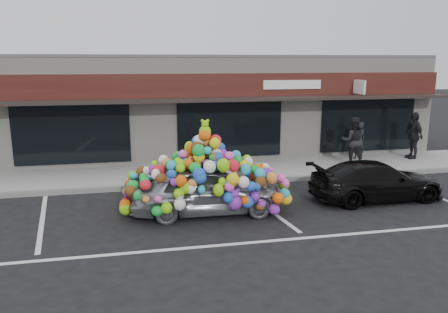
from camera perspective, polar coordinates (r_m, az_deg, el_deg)
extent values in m
plane|color=black|center=(12.06, -7.63, -7.50)|extent=(90.00, 90.00, 0.00)
cube|color=beige|center=(19.93, -9.64, 6.54)|extent=(24.00, 6.00, 4.20)
cube|color=#59595B|center=(19.83, -9.87, 12.73)|extent=(24.00, 6.00, 0.12)
cube|color=#38100F|center=(16.78, -9.34, 9.07)|extent=(24.00, 0.18, 0.90)
cube|color=black|center=(16.30, -9.19, 7.22)|extent=(24.00, 1.20, 0.10)
cube|color=white|center=(18.59, 17.21, 8.69)|extent=(0.08, 0.95, 0.55)
cube|color=white|center=(17.77, 8.92, 9.26)|extent=(2.40, 0.04, 0.35)
cube|color=black|center=(17.15, -19.22, 2.89)|extent=(4.20, 0.12, 2.30)
cube|color=black|center=(17.40, 0.79, 3.71)|extent=(4.20, 0.12, 2.30)
cube|color=black|center=(19.58, 18.24, 4.07)|extent=(4.20, 0.12, 2.30)
cube|color=gray|center=(15.85, -8.72, -2.38)|extent=(26.00, 3.00, 0.15)
cube|color=slate|center=(14.41, -8.38, -3.87)|extent=(26.00, 0.18, 0.16)
cube|color=silver|center=(12.47, -22.66, -7.69)|extent=(0.73, 4.37, 0.01)
cube|color=silver|center=(12.72, 5.06, -6.34)|extent=(0.73, 4.37, 0.01)
cube|color=silver|center=(15.14, 25.10, -4.43)|extent=(0.73, 4.37, 0.01)
cube|color=silver|center=(10.27, 4.78, -11.04)|extent=(14.00, 0.12, 0.01)
imported|color=gray|center=(11.88, -2.40, -4.17)|extent=(1.77, 4.12, 1.39)
ellipsoid|color=#EA144D|center=(11.59, -2.45, 1.58)|extent=(1.28, 1.75, 1.04)
sphere|color=yellow|center=(11.96, 4.46, -2.52)|extent=(0.34, 0.34, 0.34)
sphere|color=blue|center=(11.19, 1.41, -5.99)|extent=(0.36, 0.36, 0.36)
sphere|color=green|center=(12.66, -6.64, -3.64)|extent=(0.30, 0.30, 0.30)
sphere|color=#FF59C5|center=(11.51, -2.48, 3.88)|extent=(0.32, 0.32, 0.32)
sphere|color=#F55705|center=(11.76, -8.38, -2.82)|extent=(0.30, 0.30, 0.30)
imported|color=black|center=(13.79, 19.26, -3.01)|extent=(1.69, 4.02, 1.16)
imported|color=black|center=(18.54, 17.20, 2.02)|extent=(0.59, 0.41, 1.53)
imported|color=black|center=(17.53, 16.49, 2.00)|extent=(1.06, 0.93, 1.84)
imported|color=black|center=(19.42, 23.50, 2.55)|extent=(1.13, 0.51, 1.90)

